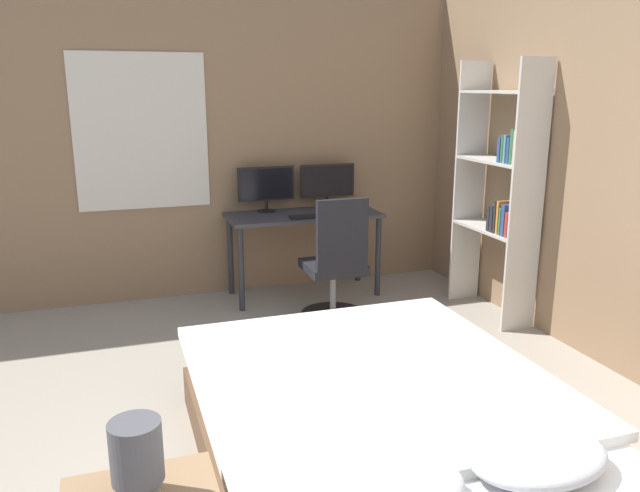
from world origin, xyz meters
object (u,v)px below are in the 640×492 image
object	(u,v)px
monitor_left	(266,186)
keyboard	(310,216)
computer_mouse	(338,213)
bookshelf	(503,184)
bed	(378,429)
bedside_lamp	(136,453)
monitor_right	(328,183)
desk	(304,225)
office_chair	(336,272)

from	to	relation	value
monitor_left	keyboard	bearing A→B (deg)	-51.56
keyboard	computer_mouse	bearing A→B (deg)	0.00
monitor_left	bookshelf	distance (m)	2.01
bed	bedside_lamp	size ratio (longest dim) A/B	7.68
monitor_left	monitor_right	bearing A→B (deg)	0.00
monitor_left	computer_mouse	bearing A→B (deg)	-33.50
monitor_right	bookshelf	size ratio (longest dim) A/B	0.25
bed	computer_mouse	distance (m)	2.68
keyboard	computer_mouse	distance (m)	0.26
bed	bookshelf	distance (m)	2.60
desk	monitor_right	size ratio (longest dim) A/B	2.63
monitor_right	keyboard	xyz separation A→B (m)	(-0.29, -0.36, -0.22)
keyboard	office_chair	world-z (taller)	office_chair
desk	monitor_left	xyz separation A→B (m)	(-0.29, 0.18, 0.34)
bookshelf	computer_mouse	bearing A→B (deg)	141.44
bedside_lamp	bed	bearing A→B (deg)	28.46
desk	computer_mouse	xyz separation A→B (m)	(0.26, -0.18, 0.12)
monitor_left	keyboard	distance (m)	0.51
computer_mouse	office_chair	xyz separation A→B (m)	(-0.21, -0.51, -0.37)
keyboard	bookshelf	distance (m)	1.60
computer_mouse	bookshelf	world-z (taller)	bookshelf
bed	bookshelf	xyz separation A→B (m)	(1.79, 1.69, 0.84)
desk	monitor_right	bearing A→B (deg)	32.45
bed	bedside_lamp	xyz separation A→B (m)	(-1.11, -0.60, 0.46)
keyboard	office_chair	distance (m)	0.63
monitor_left	computer_mouse	size ratio (longest dim) A/B	7.27
bedside_lamp	monitor_left	bearing A→B (deg)	69.75
bedside_lamp	office_chair	world-z (taller)	office_chair
bed	monitor_left	bearing A→B (deg)	86.38
bookshelf	monitor_left	bearing A→B (deg)	143.10
desk	office_chair	distance (m)	0.73
desk	keyboard	size ratio (longest dim) A/B	3.93
computer_mouse	keyboard	bearing A→B (deg)	180.00
bed	computer_mouse	size ratio (longest dim) A/B	29.27
computer_mouse	office_chair	world-z (taller)	office_chair
bedside_lamp	office_chair	distance (m)	3.10
desk	computer_mouse	bearing A→B (deg)	-34.62
bedside_lamp	computer_mouse	distance (m)	3.63
office_chair	bed	bearing A→B (deg)	-104.47
monitor_left	office_chair	distance (m)	1.10
office_chair	bookshelf	world-z (taller)	bookshelf
keyboard	bedside_lamp	bearing A→B (deg)	-116.74
keyboard	monitor_right	bearing A→B (deg)	51.56
bed	monitor_right	distance (m)	3.08
bedside_lamp	keyboard	bearing A→B (deg)	63.26
keyboard	bookshelf	world-z (taller)	bookshelf
bedside_lamp	computer_mouse	size ratio (longest dim) A/B	3.81
desk	bed	bearing A→B (deg)	-99.86
monitor_right	bedside_lamp	bearing A→B (deg)	-118.10
keyboard	bookshelf	size ratio (longest dim) A/B	0.17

